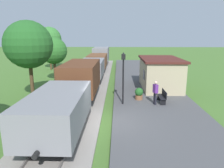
# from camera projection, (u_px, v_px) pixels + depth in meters

# --- Properties ---
(ground_plane) EXTENTS (160.00, 160.00, 0.00)m
(ground_plane) POSITION_uv_depth(u_px,v_px,m) (109.00, 125.00, 11.97)
(ground_plane) COLOR #47702D
(platform_slab) EXTENTS (6.00, 60.00, 0.25)m
(platform_slab) POSITION_uv_depth(u_px,v_px,m) (165.00, 124.00, 11.85)
(platform_slab) COLOR #4C4C4F
(platform_slab) RESTS_ON ground
(track_ballast) EXTENTS (3.80, 60.00, 0.12)m
(track_ballast) POSITION_uv_depth(u_px,v_px,m) (68.00, 124.00, 12.03)
(track_ballast) COLOR gray
(track_ballast) RESTS_ON ground
(rail_near) EXTENTS (0.07, 60.00, 0.14)m
(rail_near) POSITION_uv_depth(u_px,v_px,m) (80.00, 122.00, 11.98)
(rail_near) COLOR slate
(rail_near) RESTS_ON track_ballast
(rail_far) EXTENTS (0.07, 60.00, 0.14)m
(rail_far) POSITION_uv_depth(u_px,v_px,m) (55.00, 122.00, 12.02)
(rail_far) COLOR slate
(rail_far) RESTS_ON track_ballast
(freight_train) EXTENTS (2.50, 32.60, 2.72)m
(freight_train) POSITION_uv_depth(u_px,v_px,m) (92.00, 67.00, 23.24)
(freight_train) COLOR gray
(freight_train) RESTS_ON rail_near
(station_hut) EXTENTS (3.50, 5.80, 2.78)m
(station_hut) POSITION_uv_depth(u_px,v_px,m) (160.00, 73.00, 19.21)
(station_hut) COLOR tan
(station_hut) RESTS_ON platform_slab
(bench_near_hut) EXTENTS (0.42, 1.50, 0.91)m
(bench_near_hut) POSITION_uv_depth(u_px,v_px,m) (163.00, 96.00, 15.13)
(bench_near_hut) COLOR black
(bench_near_hut) RESTS_ON platform_slab
(bench_down_platform) EXTENTS (0.42, 1.50, 0.91)m
(bench_down_platform) POSITION_uv_depth(u_px,v_px,m) (146.00, 74.00, 23.69)
(bench_down_platform) COLOR black
(bench_down_platform) RESTS_ON platform_slab
(person_waiting) EXTENTS (0.36, 0.44, 1.71)m
(person_waiting) POSITION_uv_depth(u_px,v_px,m) (155.00, 92.00, 14.60)
(person_waiting) COLOR black
(person_waiting) RESTS_ON platform_slab
(potted_planter) EXTENTS (0.64, 0.64, 0.92)m
(potted_planter) POSITION_uv_depth(u_px,v_px,m) (139.00, 93.00, 15.84)
(potted_planter) COLOR brown
(potted_planter) RESTS_ON platform_slab
(lamp_post_near) EXTENTS (0.28, 0.28, 3.70)m
(lamp_post_near) POSITION_uv_depth(u_px,v_px,m) (123.00, 69.00, 14.35)
(lamp_post_near) COLOR black
(lamp_post_near) RESTS_ON platform_slab
(tree_trackside_mid) EXTENTS (3.58, 3.58, 6.17)m
(tree_trackside_mid) POSITION_uv_depth(u_px,v_px,m) (28.00, 45.00, 15.52)
(tree_trackside_mid) COLOR #4C3823
(tree_trackside_mid) RESTS_ON ground
(tree_trackside_far) EXTENTS (2.91, 2.91, 4.87)m
(tree_trackside_far) POSITION_uv_depth(u_px,v_px,m) (54.00, 51.00, 22.63)
(tree_trackside_far) COLOR #4C3823
(tree_trackside_far) RESTS_ON ground
(tree_field_left) EXTENTS (3.50, 3.50, 6.25)m
(tree_field_left) POSITION_uv_depth(u_px,v_px,m) (49.00, 39.00, 30.15)
(tree_field_left) COLOR #4C3823
(tree_field_left) RESTS_ON ground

